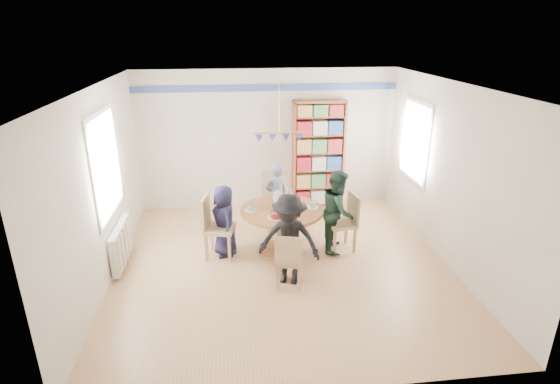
{
  "coord_description": "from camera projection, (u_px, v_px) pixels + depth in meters",
  "views": [
    {
      "loc": [
        -0.73,
        -5.8,
        3.43
      ],
      "look_at": [
        0.0,
        0.4,
        1.05
      ],
      "focal_mm": 28.0,
      "sensor_mm": 36.0,
      "label": 1
    }
  ],
  "objects": [
    {
      "name": "chair_far",
      "position": [
        276.0,
        196.0,
        7.84
      ],
      "size": [
        0.49,
        0.49,
        1.03
      ],
      "color": "tan",
      "rests_on": "ground"
    },
    {
      "name": "person_near",
      "position": [
        289.0,
        240.0,
        6.03
      ],
      "size": [
        0.98,
        0.76,
        1.33
      ],
      "primitive_type": "imported",
      "rotation": [
        0.0,
        0.0,
        -0.35
      ],
      "color": "black",
      "rests_on": "ground"
    },
    {
      "name": "bookshelf",
      "position": [
        318.0,
        155.0,
        8.59
      ],
      "size": [
        1.01,
        0.3,
        2.12
      ],
      "color": "brown",
      "rests_on": "ground"
    },
    {
      "name": "ground",
      "position": [
        283.0,
        265.0,
        6.68
      ],
      "size": [
        5.0,
        5.0,
        0.0
      ],
      "primitive_type": "plane",
      "color": "tan"
    },
    {
      "name": "person_left",
      "position": [
        224.0,
        221.0,
        6.82
      ],
      "size": [
        0.52,
        0.65,
        1.16
      ],
      "primitive_type": "imported",
      "rotation": [
        0.0,
        0.0,
        -1.28
      ],
      "color": "#171733",
      "rests_on": "ground"
    },
    {
      "name": "person_far",
      "position": [
        277.0,
        196.0,
        7.73
      ],
      "size": [
        0.51,
        0.41,
        1.22
      ],
      "primitive_type": "imported",
      "rotation": [
        0.0,
        0.0,
        3.45
      ],
      "color": "gray",
      "rests_on": "ground"
    },
    {
      "name": "person_right",
      "position": [
        338.0,
        211.0,
        6.95
      ],
      "size": [
        0.66,
        0.76,
        1.34
      ],
      "primitive_type": "imported",
      "rotation": [
        0.0,
        0.0,
        1.3
      ],
      "color": "#172E23",
      "rests_on": "ground"
    },
    {
      "name": "radiator",
      "position": [
        122.0,
        244.0,
        6.58
      ],
      "size": [
        0.12,
        1.0,
        0.6
      ],
      "color": "silver",
      "rests_on": "ground"
    },
    {
      "name": "room_shell",
      "position": [
        260.0,
        147.0,
        6.87
      ],
      "size": [
        5.0,
        5.0,
        5.0
      ],
      "color": "white",
      "rests_on": "ground"
    },
    {
      "name": "chair_near",
      "position": [
        289.0,
        259.0,
        5.95
      ],
      "size": [
        0.45,
        0.45,
        0.84
      ],
      "color": "tan",
      "rests_on": "ground"
    },
    {
      "name": "dining_table",
      "position": [
        282.0,
        220.0,
        6.89
      ],
      "size": [
        1.3,
        1.3,
        0.75
      ],
      "color": "brown",
      "rests_on": "ground"
    },
    {
      "name": "tableware",
      "position": [
        280.0,
        205.0,
        6.82
      ],
      "size": [
        1.17,
        1.17,
        0.31
      ],
      "color": "white",
      "rests_on": "dining_table"
    },
    {
      "name": "chair_right",
      "position": [
        346.0,
        219.0,
        7.01
      ],
      "size": [
        0.48,
        0.48,
        0.95
      ],
      "color": "tan",
      "rests_on": "ground"
    },
    {
      "name": "chair_left",
      "position": [
        214.0,
        224.0,
        6.77
      ],
      "size": [
        0.53,
        0.53,
        1.01
      ],
      "color": "tan",
      "rests_on": "ground"
    }
  ]
}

